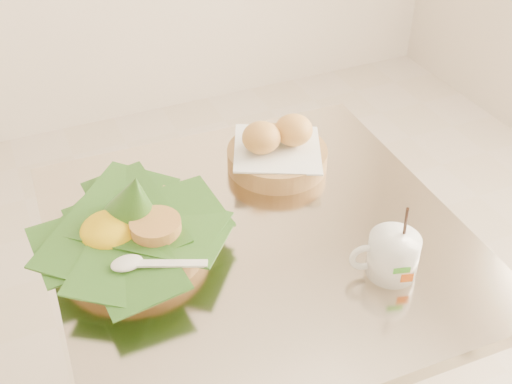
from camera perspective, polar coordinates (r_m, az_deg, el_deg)
name	(u,v)px	position (r m, az deg, el deg)	size (l,w,h in m)	color
cafe_table	(259,318)	(1.28, 0.24, -11.17)	(0.72, 0.72, 0.75)	gray
rice_basket	(131,228)	(1.09, -11.01, -3.20)	(0.32, 0.32, 0.16)	#AB7D49
bread_basket	(277,150)	(1.27, 1.90, 3.72)	(0.22, 0.22, 0.10)	#AB7D49
coffee_mug	(392,254)	(1.05, 11.96, -5.45)	(0.11, 0.09, 0.14)	white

